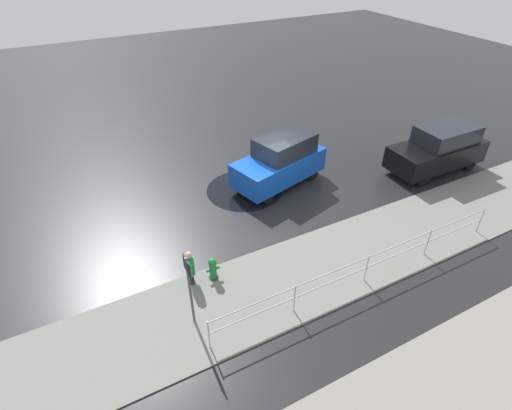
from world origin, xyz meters
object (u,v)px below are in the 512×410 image
(parked_sedan, at_px, (439,149))
(sign_post, at_px, (189,282))
(fire_hydrant, at_px, (213,269))
(pedestrian, at_px, (190,266))
(moving_hatchback, at_px, (280,161))

(parked_sedan, bearing_deg, sign_post, 13.37)
(fire_hydrant, relative_size, pedestrian, 0.66)
(parked_sedan, bearing_deg, moving_hatchback, -18.18)
(pedestrian, bearing_deg, moving_hatchback, -144.95)
(sign_post, bearing_deg, pedestrian, -107.74)
(pedestrian, relative_size, sign_post, 0.51)
(fire_hydrant, xyz_separation_m, sign_post, (1.10, 1.28, 1.18))
(pedestrian, bearing_deg, parked_sedan, -172.83)
(moving_hatchback, relative_size, sign_post, 1.75)
(fire_hydrant, bearing_deg, pedestrian, -13.02)
(moving_hatchback, distance_m, parked_sedan, 6.95)
(moving_hatchback, relative_size, fire_hydrant, 5.24)
(parked_sedan, relative_size, sign_post, 1.80)
(fire_hydrant, bearing_deg, moving_hatchback, -140.20)
(moving_hatchback, distance_m, fire_hydrant, 5.98)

